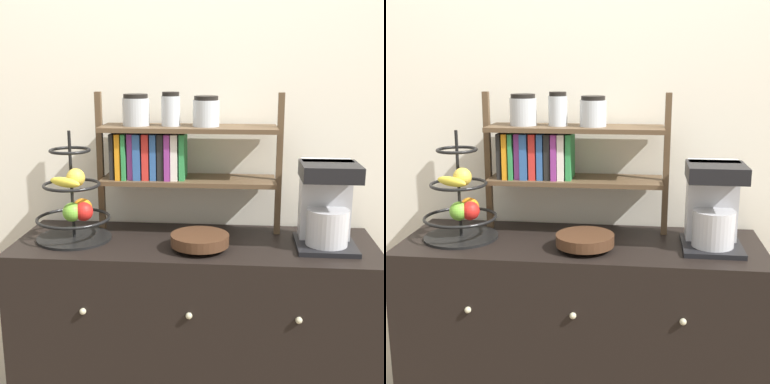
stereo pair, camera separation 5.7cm
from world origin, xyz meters
TOP-DOWN VIEW (x-y plane):
  - wall_back at (0.00, 0.52)m, footprint 7.00×0.05m
  - sideboard at (0.00, 0.24)m, footprint 1.37×0.49m
  - coffee_maker at (0.49, 0.24)m, footprint 0.22×0.24m
  - fruit_stand at (-0.46, 0.21)m, footprint 0.29×0.29m
  - wooden_bowl at (0.03, 0.15)m, footprint 0.21×0.21m
  - shelf_hutch at (-0.12, 0.37)m, footprint 0.73×0.20m

SIDE VIEW (x-z plane):
  - sideboard at x=0.00m, z-range 0.00..0.86m
  - wooden_bowl at x=0.03m, z-range 0.87..0.93m
  - fruit_stand at x=-0.46m, z-range 0.79..1.21m
  - coffee_maker at x=0.49m, z-range 0.86..1.18m
  - shelf_hutch at x=-0.12m, z-range 0.93..1.49m
  - wall_back at x=0.00m, z-range 0.00..2.60m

